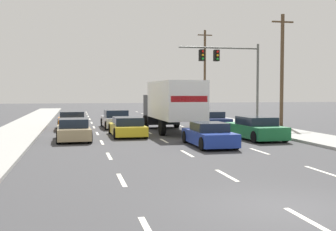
% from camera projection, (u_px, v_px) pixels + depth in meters
% --- Properties ---
extents(ground_plane, '(140.00, 140.00, 0.00)m').
position_uv_depth(ground_plane, '(136.00, 126.00, 34.29)').
color(ground_plane, '#3D3D3F').
extents(sidewalk_right, '(3.17, 80.00, 0.14)m').
position_uv_depth(sidewalk_right, '(262.00, 128.00, 31.21)').
color(sidewalk_right, '#9E9E99').
rests_on(sidewalk_right, ground_plane).
extents(sidewalk_left, '(3.17, 80.00, 0.14)m').
position_uv_depth(sidewalk_left, '(16.00, 133.00, 27.61)').
color(sidewalk_left, '#9E9E99').
rests_on(sidewalk_left, ground_plane).
extents(lane_markings, '(6.94, 57.00, 0.01)m').
position_uv_depth(lane_markings, '(143.00, 129.00, 30.91)').
color(lane_markings, silver).
rests_on(lane_markings, ground_plane).
extents(car_orange, '(2.13, 4.58, 1.30)m').
position_uv_depth(car_orange, '(72.00, 121.00, 30.92)').
color(car_orange, orange).
rests_on(car_orange, ground_plane).
extents(car_tan, '(1.99, 4.17, 1.22)m').
position_uv_depth(car_tan, '(73.00, 130.00, 23.78)').
color(car_tan, tan).
rests_on(car_tan, ground_plane).
extents(car_silver, '(2.06, 4.53, 1.35)m').
position_uv_depth(car_silver, '(116.00, 120.00, 32.09)').
color(car_silver, '#B7BABF').
rests_on(car_silver, ground_plane).
extents(car_yellow, '(2.02, 4.40, 1.18)m').
position_uv_depth(car_yellow, '(127.00, 127.00, 26.11)').
color(car_yellow, yellow).
rests_on(car_yellow, ground_plane).
extents(box_truck, '(2.81, 8.52, 3.39)m').
position_uv_depth(box_truck, '(172.00, 103.00, 28.80)').
color(box_truck, white).
rests_on(box_truck, ground_plane).
extents(car_blue, '(1.84, 4.20, 1.19)m').
position_uv_depth(car_blue, '(209.00, 135.00, 21.23)').
color(car_blue, '#1E389E').
rests_on(car_blue, ground_plane).
extents(car_navy, '(1.97, 4.66, 1.26)m').
position_uv_depth(car_navy, '(210.00, 120.00, 31.87)').
color(car_navy, '#141E4C').
rests_on(car_navy, ground_plane).
extents(car_green, '(2.11, 4.72, 1.29)m').
position_uv_depth(car_green, '(255.00, 129.00, 24.43)').
color(car_green, '#196B38').
rests_on(car_green, ground_plane).
extents(traffic_signal_mast, '(7.15, 0.69, 6.84)m').
position_uv_depth(traffic_signal_mast, '(226.00, 63.00, 36.34)').
color(traffic_signal_mast, '#595B56').
rests_on(traffic_signal_mast, ground_plane).
extents(utility_pole_mid, '(1.80, 0.28, 8.80)m').
position_uv_depth(utility_pole_mid, '(282.00, 69.00, 33.78)').
color(utility_pole_mid, brown).
rests_on(utility_pole_mid, ground_plane).
extents(utility_pole_far, '(1.80, 0.28, 10.18)m').
position_uv_depth(utility_pole_far, '(205.00, 71.00, 51.96)').
color(utility_pole_far, brown).
rests_on(utility_pole_far, ground_plane).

